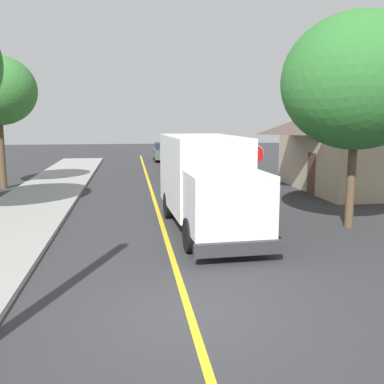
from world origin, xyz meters
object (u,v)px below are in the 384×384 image
parked_car_mid (183,165)px  box_truck (206,179)px  stop_sign (255,163)px  parked_car_furthest (164,152)px  parked_car_far (176,157)px  street_tree_far_side (357,82)px  parked_car_near (189,179)px

parked_car_mid → box_truck: bearing=-93.5°
parked_car_mid → stop_sign: (2.10, -9.75, 1.06)m
parked_car_furthest → stop_sign: stop_sign is taller
parked_car_far → stop_sign: (1.93, -15.54, 1.06)m
box_truck → street_tree_far_side: bearing=-5.0°
stop_sign → street_tree_far_side: (2.11, -4.68, 3.17)m
parked_car_near → parked_car_mid: (0.52, 6.99, 0.00)m
parked_car_near → stop_sign: size_ratio=1.66×
parked_car_mid → stop_sign: size_ratio=1.68×
stop_sign → parked_car_far: bearing=97.1°
parked_car_near → street_tree_far_side: 9.78m
box_truck → stop_sign: size_ratio=2.75×
box_truck → parked_car_near: 7.07m
parked_car_far → parked_car_mid: bearing=-91.7°
box_truck → parked_car_furthest: box_truck is taller
stop_sign → parked_car_near: bearing=133.5°
parked_car_mid → parked_car_far: size_ratio=1.00×
box_truck → parked_car_mid: box_truck is taller
stop_sign → parked_car_furthest: bearing=96.6°
parked_car_far → stop_sign: size_ratio=1.67×
parked_car_near → parked_car_furthest: bearing=89.5°
parked_car_far → parked_car_furthest: size_ratio=1.00×
parked_car_far → street_tree_far_side: size_ratio=0.60×
parked_car_near → box_truck: bearing=-92.7°
parked_car_near → street_tree_far_side: (4.73, -7.44, 4.23)m
parked_car_mid → parked_car_far: same height
parked_car_near → parked_car_furthest: size_ratio=1.00×
street_tree_far_side → parked_car_near: bearing=122.4°
parked_car_near → parked_car_mid: size_ratio=0.99×
parked_car_near → parked_car_furthest: 18.31m
parked_car_far → stop_sign: stop_sign is taller
parked_car_far → street_tree_far_side: (4.03, -20.22, 4.23)m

